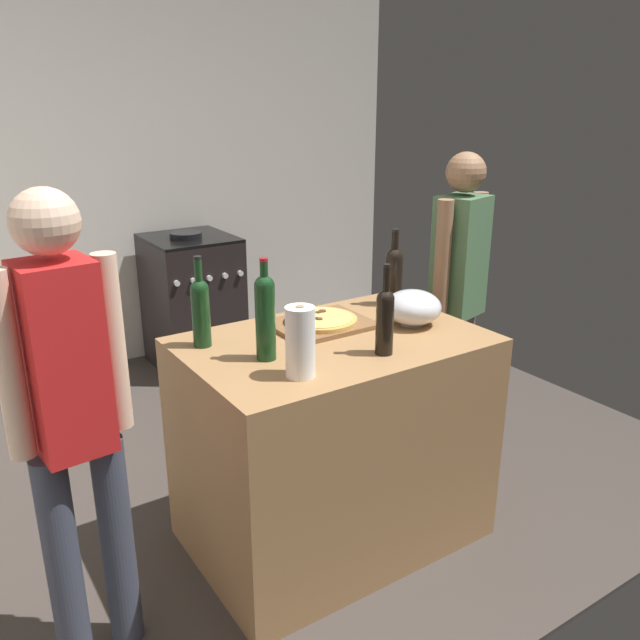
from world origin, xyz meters
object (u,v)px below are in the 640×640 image
object	(u,v)px
mixing_bowl	(413,307)
wine_bottle_clear	(394,273)
wine_bottle_green	(265,314)
person_in_red	(457,289)
stove	(193,302)
paper_towel_roll	(300,342)
wine_bottle_dark	(385,318)
person_in_stripes	(72,414)
pizza	(321,320)
wine_bottle_amber	(201,309)

from	to	relation	value
mixing_bowl	wine_bottle_clear	bearing A→B (deg)	67.08
wine_bottle_green	person_in_red	xyz separation A→B (m)	(1.24, 0.27, -0.18)
stove	paper_towel_roll	bearing A→B (deg)	-103.50
paper_towel_roll	stove	world-z (taller)	paper_towel_roll
wine_bottle_dark	person_in_stripes	bearing A→B (deg)	172.61
pizza	wine_bottle_green	bearing A→B (deg)	-153.02
wine_bottle_green	stove	world-z (taller)	wine_bottle_green
wine_bottle_clear	person_in_stripes	world-z (taller)	person_in_stripes
pizza	wine_bottle_clear	distance (m)	0.47
paper_towel_roll	wine_bottle_clear	bearing A→B (deg)	30.25
stove	wine_bottle_dark	bearing A→B (deg)	-94.79
pizza	wine_bottle_green	xyz separation A→B (m)	(-0.36, -0.18, 0.14)
paper_towel_roll	wine_bottle_green	bearing A→B (deg)	96.61
stove	wine_bottle_green	bearing A→B (deg)	-105.28
stove	person_in_red	distance (m)	2.04
mixing_bowl	wine_bottle_clear	world-z (taller)	wine_bottle_clear
wine_bottle_green	person_in_stripes	bearing A→B (deg)	-175.57
wine_bottle_clear	pizza	bearing A→B (deg)	-170.70
wine_bottle_dark	wine_bottle_amber	world-z (taller)	wine_bottle_amber
mixing_bowl	pizza	bearing A→B (deg)	150.66
wine_bottle_dark	person_in_red	xyz separation A→B (m)	(0.85, 0.47, -0.14)
pizza	wine_bottle_amber	world-z (taller)	wine_bottle_amber
pizza	wine_bottle_amber	bearing A→B (deg)	172.38
pizza	stove	distance (m)	2.04
wine_bottle_green	person_in_stripes	xyz separation A→B (m)	(-0.71, -0.05, -0.18)
wine_bottle_clear	person_in_red	distance (m)	0.46
wine_bottle_green	paper_towel_roll	bearing A→B (deg)	-83.39
paper_towel_roll	wine_bottle_clear	size ratio (longest dim) A/B	0.72
paper_towel_roll	wine_bottle_amber	distance (m)	0.48
wine_bottle_amber	person_in_red	bearing A→B (deg)	0.92
wine_bottle_green	wine_bottle_amber	size ratio (longest dim) A/B	1.07
wine_bottle_amber	person_in_red	size ratio (longest dim) A/B	0.22
pizza	wine_bottle_clear	bearing A→B (deg)	9.30
pizza	wine_bottle_green	distance (m)	0.43
pizza	wine_bottle_dark	size ratio (longest dim) A/B	0.88
pizza	person_in_stripes	xyz separation A→B (m)	(-1.07, -0.24, -0.03)
pizza	wine_bottle_amber	xyz separation A→B (m)	(-0.50, 0.07, 0.12)
wine_bottle_dark	stove	size ratio (longest dim) A/B	0.36
stove	person_in_red	world-z (taller)	person_in_red
pizza	paper_towel_roll	world-z (taller)	paper_towel_roll
person_in_stripes	wine_bottle_green	bearing A→B (deg)	4.43
paper_towel_roll	stove	size ratio (longest dim) A/B	0.26
wine_bottle_dark	stove	xyz separation A→B (m)	(0.20, 2.36, -0.59)
pizza	wine_bottle_amber	size ratio (longest dim) A/B	0.86
pizza	person_in_red	distance (m)	0.89
mixing_bowl	person_in_stripes	world-z (taller)	person_in_stripes
wine_bottle_clear	stove	size ratio (longest dim) A/B	0.36
stove	person_in_stripes	distance (m)	2.60
wine_bottle_dark	stove	bearing A→B (deg)	85.21
wine_bottle_clear	wine_bottle_green	world-z (taller)	wine_bottle_green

